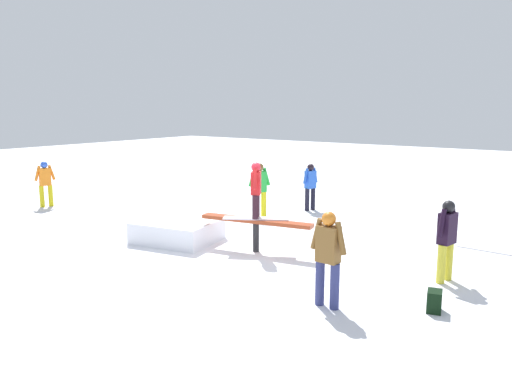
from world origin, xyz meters
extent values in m
plane|color=white|center=(0.00, 0.00, 0.00)|extent=(60.00, 60.00, 0.00)
cylinder|color=black|center=(0.00, 0.00, 0.33)|extent=(0.14, 0.14, 0.66)
cube|color=#A53F1E|center=(0.00, 0.00, 0.70)|extent=(2.59, 0.76, 0.08)
cube|color=white|center=(-2.02, -0.39, 0.25)|extent=(2.05, 1.81, 0.50)
cube|color=silver|center=(0.00, 0.00, 0.75)|extent=(1.39, 0.96, 0.03)
cylinder|color=#321924|center=(0.06, -0.11, 1.03)|extent=(0.13, 0.13, 0.52)
cylinder|color=#321924|center=(-0.06, 0.11, 1.03)|extent=(0.13, 0.13, 0.52)
cube|color=red|center=(0.00, 0.00, 1.53)|extent=(0.33, 0.38, 0.49)
cylinder|color=red|center=(0.10, -0.18, 1.64)|extent=(0.22, 0.30, 0.45)
cylinder|color=red|center=(-0.10, 0.18, 1.64)|extent=(0.22, 0.30, 0.45)
sphere|color=red|center=(0.00, 0.00, 1.88)|extent=(0.21, 0.21, 0.21)
cylinder|color=gold|center=(-8.24, 0.23, 0.34)|extent=(0.14, 0.14, 0.69)
cylinder|color=gold|center=(-8.34, -0.01, 0.34)|extent=(0.14, 0.14, 0.69)
cube|color=orange|center=(-8.29, 0.11, 0.96)|extent=(0.32, 0.39, 0.55)
cylinder|color=orange|center=(-8.21, 0.30, 1.08)|extent=(0.16, 0.23, 0.49)
cylinder|color=orange|center=(-8.37, -0.09, 1.08)|extent=(0.16, 0.23, 0.49)
sphere|color=blue|center=(-8.29, 0.11, 1.34)|extent=(0.21, 0.21, 0.21)
cylinder|color=gold|center=(3.88, 0.35, 0.36)|extent=(0.15, 0.15, 0.72)
cylinder|color=gold|center=(3.94, 0.61, 0.36)|extent=(0.15, 0.15, 0.72)
cube|color=black|center=(3.91, 0.48, 1.00)|extent=(0.28, 0.39, 0.57)
cylinder|color=black|center=(3.86, 0.27, 1.13)|extent=(0.13, 0.24, 0.51)
cylinder|color=black|center=(3.96, 0.69, 1.13)|extent=(0.13, 0.24, 0.51)
sphere|color=black|center=(3.91, 0.48, 1.40)|extent=(0.22, 0.22, 0.22)
cylinder|color=black|center=(-1.24, 4.39, 0.34)|extent=(0.14, 0.14, 0.69)
cylinder|color=black|center=(-1.18, 4.64, 0.34)|extent=(0.14, 0.14, 0.69)
cube|color=blue|center=(-1.21, 4.52, 0.96)|extent=(0.28, 0.37, 0.54)
cylinder|color=blue|center=(-1.26, 4.32, 1.08)|extent=(0.13, 0.21, 0.48)
cylinder|color=blue|center=(-1.16, 4.71, 1.08)|extent=(0.13, 0.21, 0.48)
sphere|color=black|center=(-1.21, 4.52, 1.33)|extent=(0.21, 0.21, 0.21)
cylinder|color=navy|center=(2.85, -1.83, 0.37)|extent=(0.15, 0.15, 0.75)
cylinder|color=navy|center=(2.57, -1.81, 0.37)|extent=(0.15, 0.15, 0.75)
cube|color=brown|center=(2.71, -1.82, 1.04)|extent=(0.37, 0.25, 0.59)
cylinder|color=brown|center=(2.93, -1.84, 1.17)|extent=(0.22, 0.11, 0.52)
cylinder|color=brown|center=(2.49, -1.80, 1.17)|extent=(0.22, 0.11, 0.52)
sphere|color=orange|center=(2.71, -1.82, 1.45)|extent=(0.23, 0.23, 0.23)
cylinder|color=yellow|center=(-2.01, 2.75, 0.37)|extent=(0.15, 0.15, 0.73)
cylinder|color=yellow|center=(-1.89, 3.00, 0.37)|extent=(0.15, 0.15, 0.73)
cube|color=green|center=(-1.95, 2.88, 1.03)|extent=(0.36, 0.43, 0.59)
cylinder|color=green|center=(-2.05, 2.67, 1.16)|extent=(0.19, 0.26, 0.53)
cylinder|color=green|center=(-1.85, 3.08, 1.16)|extent=(0.19, 0.26, 0.53)
sphere|color=brown|center=(-1.95, 2.88, 1.44)|extent=(0.23, 0.23, 0.23)
cube|color=silver|center=(4.16, 3.08, 0.01)|extent=(1.29, 0.34, 0.02)
cube|color=black|center=(4.17, -1.01, 0.17)|extent=(0.29, 0.34, 0.34)
camera|label=1|loc=(6.22, -8.63, 3.20)|focal=35.00mm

